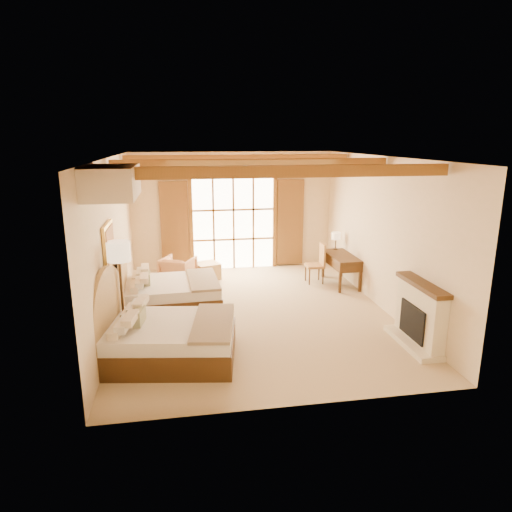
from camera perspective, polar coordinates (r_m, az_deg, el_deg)
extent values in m
plane|color=tan|center=(9.66, -0.26, -7.07)|extent=(7.00, 7.00, 0.00)
plane|color=beige|center=(12.60, -2.87, 5.60)|extent=(5.50, 0.00, 5.50)
plane|color=beige|center=(9.17, -17.49, 1.52)|extent=(0.00, 7.00, 7.00)
plane|color=beige|center=(10.00, 15.48, 2.73)|extent=(0.00, 7.00, 7.00)
plane|color=#B36B3A|center=(8.99, -0.29, 12.26)|extent=(7.00, 7.00, 0.00)
cube|color=white|center=(12.62, -2.83, 4.00)|extent=(2.20, 0.02, 2.50)
cube|color=brown|center=(12.51, -10.13, 3.70)|extent=(0.75, 0.06, 2.40)
cube|color=brown|center=(12.88, 4.29, 4.19)|extent=(0.75, 0.06, 2.40)
cube|color=beige|center=(8.53, 19.84, -7.02)|extent=(0.25, 1.30, 1.10)
cube|color=black|center=(8.54, 19.36, -7.69)|extent=(0.18, 0.80, 0.60)
cube|color=beige|center=(8.68, 19.02, -10.16)|extent=(0.45, 1.40, 0.10)
cube|color=#402510|center=(8.34, 20.11, -3.38)|extent=(0.30, 1.40, 0.08)
cube|color=#E1B44E|center=(8.41, -17.95, 1.39)|extent=(0.05, 0.95, 0.75)
cube|color=#DD924B|center=(8.40, -17.75, 1.40)|extent=(0.02, 0.82, 0.62)
cube|color=#F2DEC2|center=(6.95, -17.59, 8.83)|extent=(0.70, 1.40, 0.45)
cube|color=#402510|center=(7.82, -10.60, -11.14)|extent=(2.31, 1.88, 0.41)
cube|color=silver|center=(7.69, -10.71, -9.02)|extent=(2.26, 1.84, 0.22)
cube|color=#927C5B|center=(7.66, -5.39, -7.94)|extent=(0.87, 1.69, 0.05)
cube|color=#97976C|center=(7.63, -14.45, -7.52)|extent=(0.19, 0.44, 0.24)
cube|color=#402510|center=(9.95, -10.55, -5.47)|extent=(2.09, 1.62, 0.39)
cube|color=silver|center=(9.85, -10.63, -3.80)|extent=(2.04, 1.59, 0.22)
cube|color=#927C5B|center=(9.82, -6.65, -2.97)|extent=(0.68, 1.58, 0.05)
cube|color=#97976C|center=(9.80, -13.43, -2.65)|extent=(0.14, 0.42, 0.24)
cube|color=#402510|center=(8.55, -15.70, -8.46)|extent=(0.58, 0.58, 0.60)
cylinder|color=#36281A|center=(8.57, -15.97, -10.47)|extent=(0.26, 0.26, 0.03)
cylinder|color=#36281A|center=(8.27, -16.37, -5.37)|extent=(0.04, 0.04, 1.60)
cylinder|color=#FFE4B4|center=(8.02, -16.81, 0.56)|extent=(0.40, 0.40, 0.33)
imported|color=#C48050|center=(11.52, -9.71, -1.83)|extent=(1.01, 1.02, 0.70)
cube|color=tan|center=(11.94, -6.12, -1.83)|extent=(0.72, 0.72, 0.41)
cube|color=#402510|center=(11.48, 10.63, 0.01)|extent=(0.62, 1.40, 0.05)
cube|color=#402510|center=(11.51, 10.60, -0.61)|extent=(0.60, 1.36, 0.22)
cube|color=#A4843F|center=(11.56, 7.33, -1.22)|extent=(0.46, 0.46, 0.06)
cube|color=#A4843F|center=(11.55, 8.30, 0.23)|extent=(0.07, 0.44, 0.54)
cylinder|color=#36281A|center=(12.03, 9.89, 0.90)|extent=(0.13, 0.13, 0.02)
cylinder|color=#36281A|center=(12.00, 9.93, 1.62)|extent=(0.03, 0.03, 0.31)
cylinder|color=#FFE4B4|center=(11.96, 9.96, 2.51)|extent=(0.22, 0.22, 0.18)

